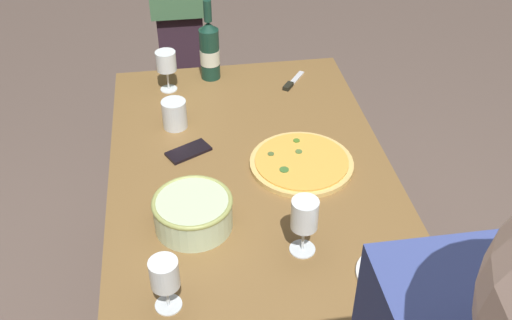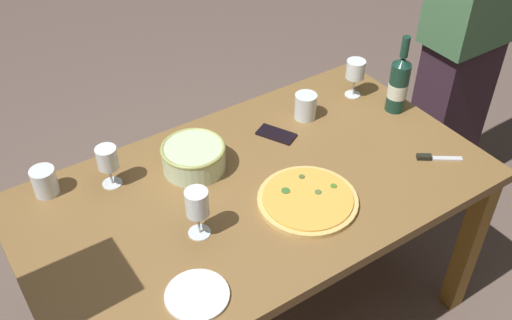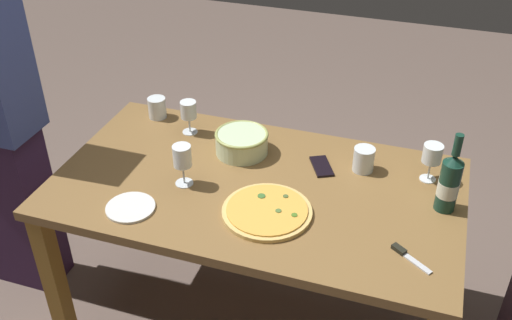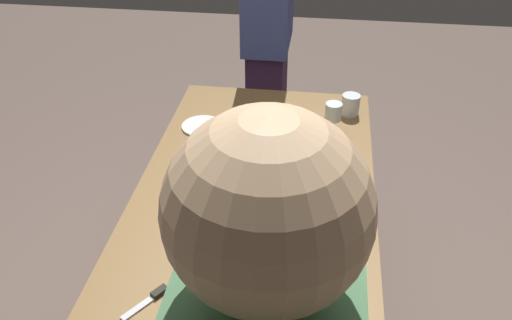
{
  "view_description": "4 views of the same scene",
  "coord_description": "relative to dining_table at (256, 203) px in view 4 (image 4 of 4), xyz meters",
  "views": [
    {
      "loc": [
        -1.36,
        0.21,
        1.92
      ],
      "look_at": [
        0.0,
        0.0,
        0.86
      ],
      "focal_mm": 41.47,
      "sensor_mm": 36.0,
      "label": 1
    },
    {
      "loc": [
        -0.83,
        -1.25,
        2.11
      ],
      "look_at": [
        0.0,
        0.0,
        0.86
      ],
      "focal_mm": 41.76,
      "sensor_mm": 36.0,
      "label": 2
    },
    {
      "loc": [
        0.59,
        -1.78,
        2.13
      ],
      "look_at": [
        0.0,
        0.0,
        0.86
      ],
      "focal_mm": 41.4,
      "sensor_mm": 36.0,
      "label": 3
    },
    {
      "loc": [
        1.68,
        0.22,
        2.01
      ],
      "look_at": [
        0.0,
        0.0,
        0.86
      ],
      "focal_mm": 38.57,
      "sensor_mm": 36.0,
      "label": 4
    }
  ],
  "objects": [
    {
      "name": "person_guest_left",
      "position": [
        -1.16,
        -0.09,
        0.21
      ],
      "size": [
        0.43,
        0.24,
        1.71
      ],
      "rotation": [
        0.0,
        0.0,
        0.08
      ],
      "color": "#331E3F",
      "rests_on": "ground"
    },
    {
      "name": "side_plate",
      "position": [
        -0.39,
        -0.3,
        0.1
      ],
      "size": [
        0.18,
        0.18,
        0.01
      ],
      "primitive_type": "cylinder",
      "color": "white",
      "rests_on": "dining_table"
    },
    {
      "name": "dining_table",
      "position": [
        0.0,
        0.0,
        0.0
      ],
      "size": [
        1.6,
        0.9,
        0.75
      ],
      "color": "brown",
      "rests_on": "ground"
    },
    {
      "name": "pizza_knife",
      "position": [
        0.61,
        -0.23,
        0.1
      ],
      "size": [
        0.15,
        0.11,
        0.02
      ],
      "color": "silver",
      "rests_on": "dining_table"
    },
    {
      "name": "wine_glass_by_bottle",
      "position": [
        0.64,
        0.24,
        0.21
      ],
      "size": [
        0.08,
        0.08,
        0.16
      ],
      "color": "white",
      "rests_on": "dining_table"
    },
    {
      "name": "serving_bowl",
      "position": [
        -0.13,
        0.2,
        0.14
      ],
      "size": [
        0.23,
        0.23,
        0.1
      ],
      "color": "beige",
      "rests_on": "dining_table"
    },
    {
      "name": "pizza",
      "position": [
        0.1,
        -0.16,
        0.1
      ],
      "size": [
        0.33,
        0.33,
        0.03
      ],
      "color": "#E3BB68",
      "rests_on": "dining_table"
    },
    {
      "name": "cup_amber",
      "position": [
        -0.6,
        0.36,
        0.14
      ],
      "size": [
        0.08,
        0.08,
        0.1
      ],
      "primitive_type": "cylinder",
      "color": "white",
      "rests_on": "dining_table"
    },
    {
      "name": "cup_ceramic",
      "position": [
        0.38,
        0.23,
        0.14
      ],
      "size": [
        0.09,
        0.09,
        0.1
      ],
      "primitive_type": "cylinder",
      "color": "white",
      "rests_on": "dining_table"
    },
    {
      "name": "wine_glass_far_left",
      "position": [
        -0.4,
        0.28,
        0.2
      ],
      "size": [
        0.07,
        0.07,
        0.15
      ],
      "color": "white",
      "rests_on": "dining_table"
    },
    {
      "name": "ground_plane",
      "position": [
        0.0,
        0.0,
        -0.66
      ],
      "size": [
        8.0,
        8.0,
        0.0
      ],
      "primitive_type": "plane",
      "color": "brown"
    },
    {
      "name": "wine_bottle",
      "position": [
        0.71,
        0.07,
        0.21
      ],
      "size": [
        0.08,
        0.08,
        0.32
      ],
      "color": "#163A2C",
      "rests_on": "dining_table"
    },
    {
      "name": "cell_phone",
      "position": [
        0.22,
        0.19,
        0.1
      ],
      "size": [
        0.13,
        0.16,
        0.01
      ],
      "primitive_type": "cube",
      "rotation": [
        0.0,
        0.0,
        3.62
      ],
      "color": "black",
      "rests_on": "dining_table"
    },
    {
      "name": "wine_glass_near_pizza",
      "position": [
        -0.27,
        -0.09,
        0.21
      ],
      "size": [
        0.07,
        0.07,
        0.17
      ],
      "color": "white",
      "rests_on": "dining_table"
    }
  ]
}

